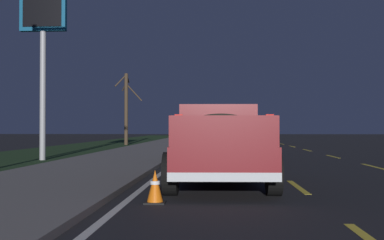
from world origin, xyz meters
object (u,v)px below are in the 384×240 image
object	(u,v)px
gas_price_sign	(43,22)
traffic_cone_near	(155,187)
pickup_truck	(218,142)
sedan_red	(259,134)
bare_tree_far	(126,107)
sedan_black	(211,142)

from	to	relation	value
gas_price_sign	traffic_cone_near	bearing A→B (deg)	-150.47
pickup_truck	sedan_red	world-z (taller)	pickup_truck
gas_price_sign	bare_tree_far	world-z (taller)	gas_price_sign
pickup_truck	sedan_black	distance (m)	6.53
pickup_truck	sedan_black	bearing A→B (deg)	2.11
sedan_red	bare_tree_far	xyz separation A→B (m)	(-2.16, 10.37, 2.17)
bare_tree_far	pickup_truck	bearing A→B (deg)	-164.22
gas_price_sign	sedan_red	bearing A→B (deg)	-28.62
pickup_truck	sedan_black	size ratio (longest dim) A/B	1.24
sedan_black	traffic_cone_near	bearing A→B (deg)	174.69
pickup_truck	sedan_red	xyz separation A→B (m)	(26.99, -3.36, -0.20)
sedan_black	sedan_red	bearing A→B (deg)	-9.97
pickup_truck	gas_price_sign	size ratio (longest dim) A/B	0.73
sedan_red	sedan_black	size ratio (longest dim) A/B	1.00
bare_tree_far	traffic_cone_near	distance (m)	28.44
sedan_black	traffic_cone_near	size ratio (longest dim) A/B	7.63
sedan_black	gas_price_sign	xyz separation A→B (m)	(1.25, 6.89, 4.85)
gas_price_sign	bare_tree_far	distance (m)	17.27
sedan_red	sedan_black	distance (m)	20.78
gas_price_sign	sedan_black	bearing A→B (deg)	-100.28
gas_price_sign	traffic_cone_near	distance (m)	13.33
sedan_red	gas_price_sign	xyz separation A→B (m)	(-19.22, 10.49, 4.85)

